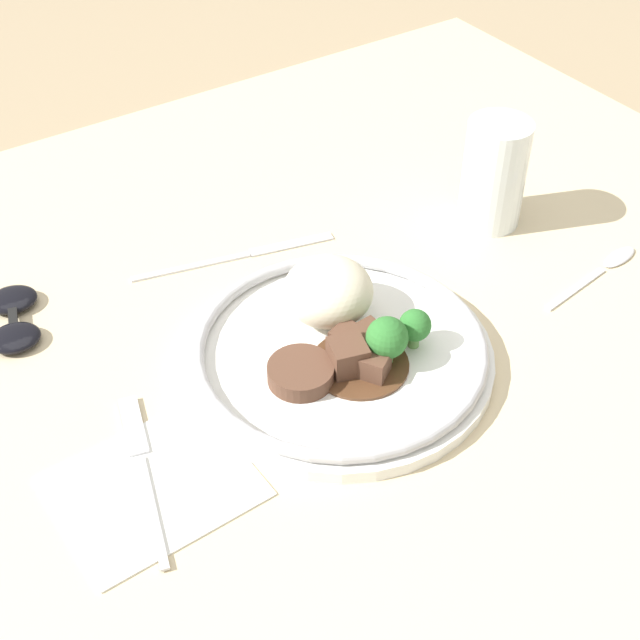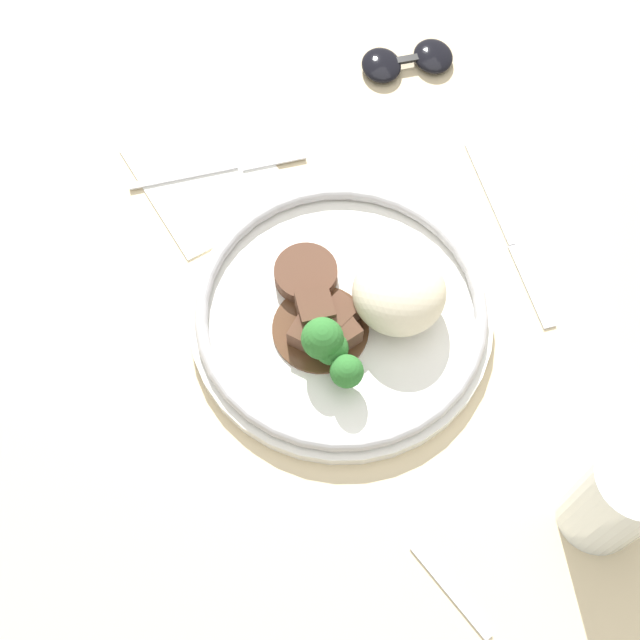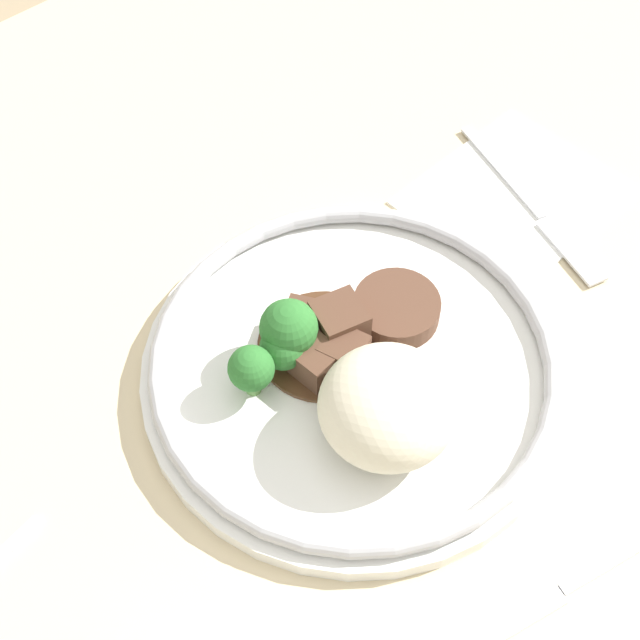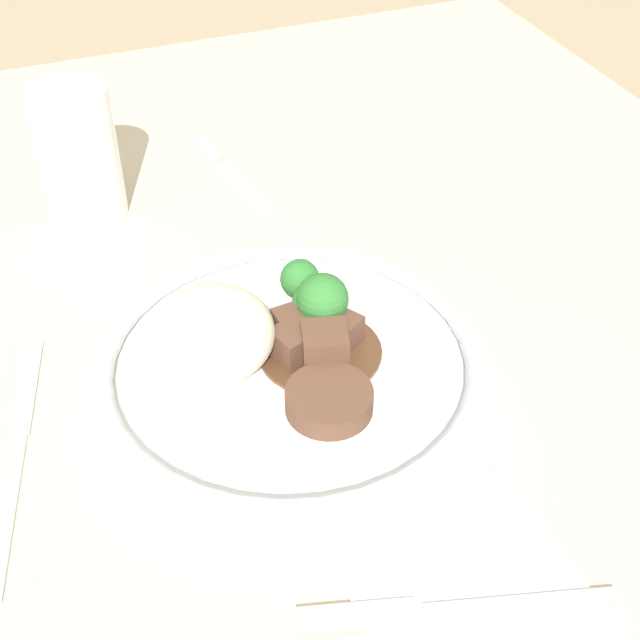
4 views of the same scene
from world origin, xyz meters
TOP-DOWN VIEW (x-y plane):
  - ground_plane at (0.00, 0.00)m, footprint 8.00×8.00m
  - dining_table at (0.00, 0.00)m, footprint 1.26×1.02m
  - napkin at (-0.15, -0.05)m, footprint 0.15×0.13m
  - plate at (0.05, -0.01)m, footprint 0.28×0.28m
  - juice_glass at (0.31, 0.07)m, footprint 0.07×0.07m
  - fork at (-0.15, -0.03)m, footprint 0.06×0.17m
  - knife at (0.06, 0.17)m, footprint 0.21×0.06m
  - spoon at (0.36, -0.06)m, footprint 0.15×0.03m

SIDE VIEW (x-z plane):
  - ground_plane at x=0.00m, z-range 0.00..0.00m
  - dining_table at x=0.00m, z-range 0.00..0.03m
  - napkin at x=-0.15m, z-range 0.03..0.04m
  - knife at x=0.06m, z-range 0.03..0.04m
  - spoon at x=0.36m, z-range 0.03..0.04m
  - fork at x=-0.15m, z-range 0.04..0.04m
  - plate at x=0.05m, z-range 0.02..0.09m
  - juice_glass at x=0.31m, z-range 0.03..0.15m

